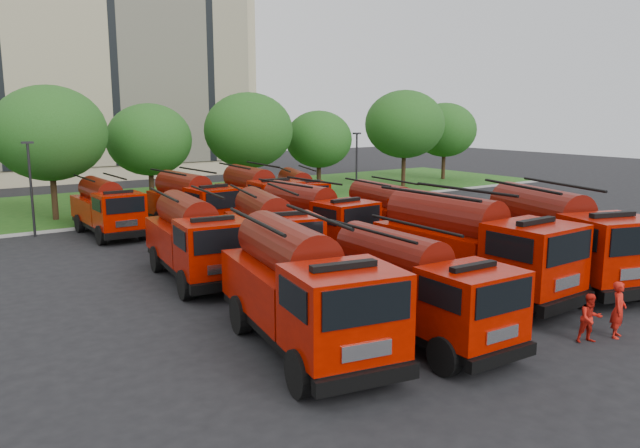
% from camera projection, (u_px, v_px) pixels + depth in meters
% --- Properties ---
extents(ground, '(140.00, 140.00, 0.00)m').
position_uv_depth(ground, '(384.00, 278.00, 25.36)').
color(ground, black).
rests_on(ground, ground).
extents(lawn, '(70.00, 16.00, 0.12)m').
position_uv_depth(lawn, '(156.00, 201.00, 46.35)').
color(lawn, '#124312').
rests_on(lawn, ground).
extents(curb, '(70.00, 0.30, 0.14)m').
position_uv_depth(curb, '(201.00, 216.00, 39.80)').
color(curb, gray).
rests_on(curb, ground).
extents(apartment_building, '(30.00, 14.18, 25.00)m').
position_uv_depth(apartment_building, '(92.00, 52.00, 62.93)').
color(apartment_building, tan).
rests_on(apartment_building, ground).
extents(tree_2, '(6.72, 6.72, 8.22)m').
position_uv_depth(tree_2, '(49.00, 133.00, 37.26)').
color(tree_2, '#382314').
rests_on(tree_2, ground).
extents(tree_3, '(5.88, 5.88, 7.19)m').
position_uv_depth(tree_3, '(149.00, 140.00, 43.33)').
color(tree_3, '#382314').
rests_on(tree_3, ground).
extents(tree_4, '(6.55, 6.55, 8.01)m').
position_uv_depth(tree_4, '(249.00, 131.00, 45.95)').
color(tree_4, '#382314').
rests_on(tree_4, ground).
extents(tree_5, '(5.46, 5.46, 6.68)m').
position_uv_depth(tree_5, '(319.00, 139.00, 50.84)').
color(tree_5, '#382314').
rests_on(tree_5, ground).
extents(tree_6, '(6.89, 6.89, 8.42)m').
position_uv_depth(tree_6, '(405.00, 124.00, 53.91)').
color(tree_6, '#382314').
rests_on(tree_6, ground).
extents(tree_7, '(6.05, 6.05, 7.39)m').
position_uv_depth(tree_7, '(445.00, 130.00, 59.58)').
color(tree_7, '#382314').
rests_on(tree_7, ground).
extents(lamp_post_0, '(0.60, 0.25, 5.11)m').
position_uv_depth(lamp_post_0, '(31.00, 183.00, 33.12)').
color(lamp_post_0, black).
rests_on(lamp_post_0, ground).
extents(lamp_post_1, '(0.60, 0.25, 5.11)m').
position_uv_depth(lamp_post_1, '(357.00, 163.00, 45.46)').
color(lamp_post_1, black).
rests_on(lamp_post_1, ground).
extents(fire_truck_0, '(4.00, 8.09, 3.52)m').
position_uv_depth(fire_truck_0, '(303.00, 289.00, 17.59)').
color(fire_truck_0, black).
rests_on(fire_truck_0, ground).
extents(fire_truck_1, '(2.73, 6.95, 3.13)m').
position_uv_depth(fire_truck_1, '(414.00, 287.00, 18.46)').
color(fire_truck_1, black).
rests_on(fire_truck_1, ground).
extents(fire_truck_2, '(3.16, 8.10, 3.65)m').
position_uv_depth(fire_truck_2, '(470.00, 247.00, 22.75)').
color(fire_truck_2, black).
rests_on(fire_truck_2, ground).
extents(fire_truck_3, '(4.92, 8.46, 3.65)m').
position_uv_depth(fire_truck_3, '(559.00, 237.00, 24.42)').
color(fire_truck_3, black).
rests_on(fire_truck_3, ground).
extents(fire_truck_4, '(3.39, 7.47, 3.28)m').
position_uv_depth(fire_truck_4, '(195.00, 239.00, 25.01)').
color(fire_truck_4, black).
rests_on(fire_truck_4, ground).
extents(fire_truck_5, '(4.04, 7.48, 3.23)m').
position_uv_depth(fire_truck_5, '(270.00, 232.00, 26.45)').
color(fire_truck_5, black).
rests_on(fire_truck_5, ground).
extents(fire_truck_6, '(3.00, 7.22, 3.21)m').
position_uv_depth(fire_truck_6, '(313.00, 219.00, 29.80)').
color(fire_truck_6, black).
rests_on(fire_truck_6, ground).
extents(fire_truck_7, '(2.99, 6.92, 3.06)m').
position_uv_depth(fire_truck_7, '(392.00, 215.00, 31.36)').
color(fire_truck_7, black).
rests_on(fire_truck_7, ground).
extents(fire_truck_8, '(2.49, 6.64, 3.01)m').
position_uv_depth(fire_truck_8, '(107.00, 208.00, 33.80)').
color(fire_truck_8, black).
rests_on(fire_truck_8, ground).
extents(fire_truck_9, '(3.01, 7.34, 3.27)m').
position_uv_depth(fire_truck_9, '(193.00, 203.00, 34.43)').
color(fire_truck_9, black).
rests_on(fire_truck_9, ground).
extents(fire_truck_10, '(3.15, 7.58, 3.37)m').
position_uv_depth(fire_truck_10, '(257.00, 196.00, 36.81)').
color(fire_truck_10, black).
rests_on(fire_truck_10, ground).
extents(fire_truck_11, '(4.10, 6.85, 2.96)m').
position_uv_depth(fire_truck_11, '(299.00, 194.00, 39.28)').
color(fire_truck_11, black).
rests_on(fire_truck_11, ground).
extents(firefighter_0, '(0.76, 0.66, 1.72)m').
position_uv_depth(firefighter_0, '(616.00, 337.00, 18.81)').
color(firefighter_0, '#B4160D').
rests_on(firefighter_0, ground).
extents(firefighter_1, '(0.82, 0.67, 1.48)m').
position_uv_depth(firefighter_1, '(588.00, 342.00, 18.39)').
color(firefighter_1, '#B4160D').
rests_on(firefighter_1, ground).
extents(firefighter_3, '(1.14, 0.86, 1.58)m').
position_uv_depth(firefighter_3, '(514.00, 277.00, 25.59)').
color(firefighter_3, black).
rests_on(firefighter_3, ground).
extents(firefighter_4, '(0.93, 0.89, 1.60)m').
position_uv_depth(firefighter_4, '(235.00, 303.00, 22.12)').
color(firefighter_4, black).
rests_on(firefighter_4, ground).
extents(firefighter_5, '(1.65, 1.18, 1.64)m').
position_uv_depth(firefighter_5, '(440.00, 245.00, 31.52)').
color(firefighter_5, black).
rests_on(firefighter_5, ground).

